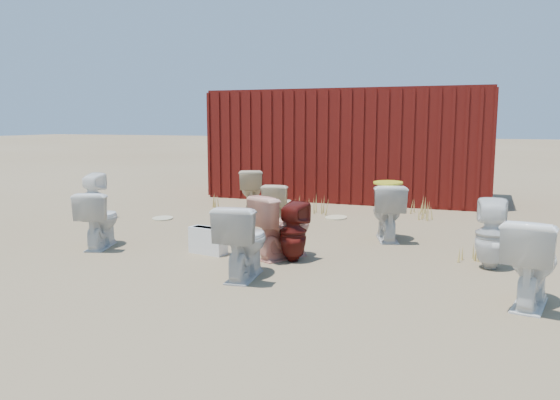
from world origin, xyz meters
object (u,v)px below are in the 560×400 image
(toilet_front_pink, at_px, (283,227))
(loose_tank, at_px, (208,241))
(toilet_front_a, at_px, (99,219))
(toilet_front_e, at_px, (531,262))
(toilet_back_beige_right, at_px, (279,206))
(toilet_back_yellowlid, at_px, (387,212))
(toilet_front_maroon, at_px, (293,232))
(toilet_back_beige_left, at_px, (251,190))
(toilet_back_e, at_px, (492,234))
(toilet_front_c, at_px, (243,241))
(shipping_container, at_px, (352,144))
(toilet_back_a, at_px, (93,196))

(toilet_front_pink, xyz_separation_m, loose_tank, (-1.00, -0.13, -0.23))
(toilet_front_a, relative_size, toilet_front_e, 0.93)
(toilet_back_beige_right, xyz_separation_m, toilet_back_yellowlid, (1.80, -0.30, 0.05))
(toilet_front_a, bearing_deg, toilet_back_beige_right, -147.26)
(toilet_front_pink, height_order, toilet_front_maroon, toilet_front_pink)
(toilet_back_beige_left, distance_m, toilet_back_e, 5.23)
(toilet_front_a, height_order, toilet_front_e, toilet_front_e)
(toilet_front_c, xyz_separation_m, toilet_back_beige_left, (-1.78, 4.26, -0.01))
(toilet_front_maroon, relative_size, toilet_back_beige_right, 1.02)
(toilet_front_pink, bearing_deg, shipping_container, -55.61)
(toilet_front_c, distance_m, loose_tank, 1.25)
(toilet_front_pink, relative_size, toilet_back_a, 1.00)
(toilet_front_pink, xyz_separation_m, toilet_back_a, (-4.11, 1.41, 0.00))
(toilet_back_a, distance_m, toilet_back_yellowlid, 5.17)
(toilet_back_beige_left, xyz_separation_m, toilet_back_beige_right, (1.14, -1.44, -0.04))
(toilet_front_c, xyz_separation_m, toilet_back_a, (-4.01, 2.38, -0.01))
(toilet_front_c, bearing_deg, loose_tank, -48.88)
(toilet_front_c, distance_m, toilet_front_e, 2.91)
(toilet_back_beige_left, relative_size, toilet_back_beige_right, 1.10)
(toilet_front_a, xyz_separation_m, toilet_back_yellowlid, (3.62, 1.89, 0.02))
(toilet_front_maroon, height_order, toilet_back_yellowlid, toilet_back_yellowlid)
(toilet_front_c, distance_m, toilet_back_beige_right, 2.89)
(toilet_back_a, height_order, loose_tank, toilet_back_a)
(toilet_back_beige_left, bearing_deg, toilet_front_c, 89.19)
(toilet_front_maroon, relative_size, toilet_back_a, 0.91)
(toilet_back_beige_left, distance_m, toilet_back_yellowlid, 3.42)
(toilet_front_a, bearing_deg, toilet_front_pink, 169.96)
(toilet_back_beige_right, bearing_deg, toilet_front_pink, 107.09)
(toilet_back_a, distance_m, toilet_back_beige_right, 3.39)
(toilet_front_a, distance_m, toilet_back_beige_right, 2.84)
(toilet_front_pink, relative_size, toilet_back_beige_right, 1.11)
(shipping_container, bearing_deg, toilet_front_a, -108.39)
(toilet_back_a, height_order, toilet_back_yellowlid, toilet_back_yellowlid)
(toilet_back_beige_right, bearing_deg, loose_tank, 77.86)
(toilet_front_pink, xyz_separation_m, toilet_front_e, (2.81, -0.86, 0.01))
(shipping_container, distance_m, toilet_back_a, 5.77)
(shipping_container, bearing_deg, toilet_back_yellowlid, -70.02)
(toilet_front_e, height_order, toilet_back_yellowlid, toilet_front_e)
(toilet_front_e, distance_m, toilet_back_a, 7.28)
(toilet_front_e, height_order, toilet_back_beige_left, toilet_front_e)
(toilet_front_a, xyz_separation_m, toilet_back_a, (-1.54, 1.75, 0.02))
(toilet_front_pink, bearing_deg, toilet_back_e, -141.52)
(toilet_front_a, bearing_deg, loose_tank, 169.95)
(shipping_container, distance_m, toilet_front_e, 7.53)
(toilet_back_yellowlid, relative_size, loose_tank, 1.66)
(toilet_front_maroon, bearing_deg, toilet_front_a, 15.95)
(toilet_back_beige_right, relative_size, toilet_back_e, 0.88)
(toilet_front_maroon, xyz_separation_m, toilet_back_a, (-4.29, 1.52, 0.04))
(toilet_front_a, height_order, loose_tank, toilet_front_a)
(toilet_back_a, bearing_deg, toilet_back_yellowlid, 176.65)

